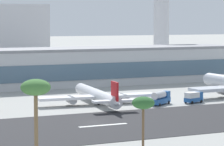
% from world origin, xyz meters
% --- Properties ---
extents(ground_plane, '(1400.00, 1400.00, 0.00)m').
position_xyz_m(ground_plane, '(0.00, 0.00, 0.00)').
color(ground_plane, '#9E9E99').
extents(runway_strip, '(800.00, 36.30, 0.08)m').
position_xyz_m(runway_strip, '(0.00, -5.06, 0.04)').
color(runway_strip, '#262628').
rests_on(runway_strip, ground_plane).
extents(runway_centreline_dash_4, '(12.00, 1.20, 0.01)m').
position_xyz_m(runway_centreline_dash_4, '(0.36, -5.06, 0.09)').
color(runway_centreline_dash_4, white).
rests_on(runway_centreline_dash_4, runway_strip).
extents(terminal_building, '(148.90, 21.08, 13.97)m').
position_xyz_m(terminal_building, '(14.51, 76.09, 6.99)').
color(terminal_building, '#B7BABC').
rests_on(terminal_building, ground_plane).
extents(control_tower, '(15.71, 15.71, 49.86)m').
position_xyz_m(control_tower, '(84.96, 119.79, 30.28)').
color(control_tower, silver).
rests_on(control_tower, ground_plane).
extents(airliner_red_tail_gate_1, '(35.28, 39.04, 8.15)m').
position_xyz_m(airliner_red_tail_gate_1, '(12.13, 25.61, 2.59)').
color(airliner_red_tail_gate_1, white).
rests_on(airliner_red_tail_gate_1, ground_plane).
extents(service_fuel_truck_1, '(8.46, 6.99, 3.95)m').
position_xyz_m(service_fuel_truck_1, '(28.53, 18.56, 2.03)').
color(service_fuel_truck_1, '#23569E').
rests_on(service_fuel_truck_1, ground_plane).
extents(service_box_truck_2, '(6.45, 4.11, 3.25)m').
position_xyz_m(service_box_truck_2, '(39.06, 17.51, 1.79)').
color(service_box_truck_2, '#23569E').
rests_on(service_box_truck_2, ground_plane).
extents(palm_tree_0, '(5.01, 5.01, 14.59)m').
position_xyz_m(palm_tree_0, '(-24.46, -34.36, 12.70)').
color(palm_tree_0, brown).
rests_on(palm_tree_0, ground_plane).
extents(palm_tree_3, '(4.15, 4.15, 10.49)m').
position_xyz_m(palm_tree_3, '(-4.12, -33.85, 9.12)').
color(palm_tree_3, brown).
rests_on(palm_tree_3, ground_plane).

